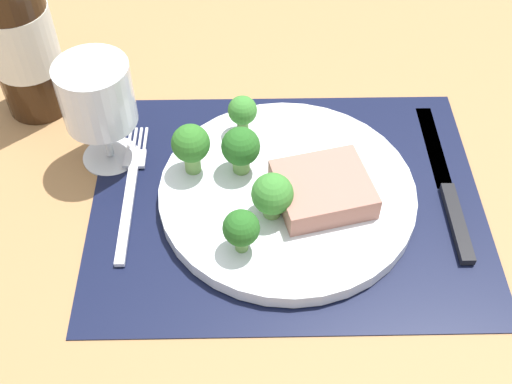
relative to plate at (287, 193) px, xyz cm
name	(u,v)px	position (x,y,z in cm)	size (l,w,h in cm)	color
ground_plane	(286,209)	(0.00, 0.00, -2.60)	(140.00, 110.00, 3.00)	#996D42
placemat	(287,199)	(0.00, 0.00, -0.95)	(41.11, 32.36, 0.30)	black
plate	(287,193)	(0.00, 0.00, 0.00)	(26.82, 26.82, 1.60)	silver
steak	(323,189)	(3.47, -1.36, 2.11)	(9.23, 8.21, 2.61)	#9E6B5B
broccoli_near_fork	(241,148)	(-4.78, 2.73, 4.07)	(4.07, 4.07, 5.51)	#6B994C
broccoli_center	(191,145)	(-9.90, 2.83, 4.46)	(4.02, 4.02, 5.92)	#6B994C
broccoli_near_steak	(241,229)	(-4.77, -7.61, 3.81)	(3.54, 3.54, 4.91)	#5B8942
broccoli_back_left	(243,112)	(-4.59, 8.54, 3.83)	(3.23, 3.23, 4.83)	#5B8942
broccoli_front_edge	(272,195)	(-1.73, -3.36, 3.68)	(4.18, 4.18, 5.09)	#6B994C
fork	(130,189)	(-16.65, 1.42, -0.55)	(2.40, 19.20, 0.50)	silver
knife	(448,190)	(17.15, 0.53, -0.50)	(1.80, 23.00, 0.80)	black
wine_bottle	(17,28)	(-29.07, 15.82, 9.85)	(7.75, 7.75, 29.12)	#331E0F
wine_glass	(98,100)	(-19.48, 6.75, 7.26)	(7.67, 7.67, 12.64)	silver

